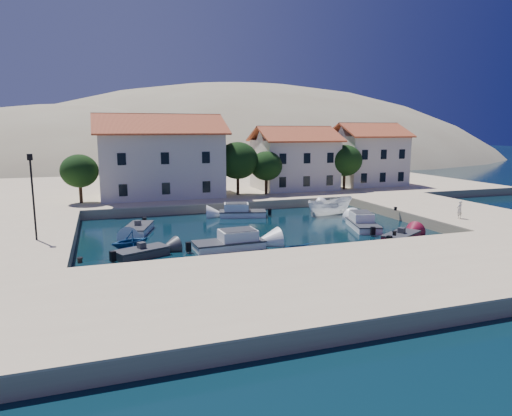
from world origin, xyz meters
The scene contains 23 objects.
ground centered at (0.00, 0.00, 0.00)m, with size 400.00×400.00×0.00m, color black.
quay_south centered at (0.00, -6.00, 0.50)m, with size 52.00×12.00×1.00m, color beige.
quay_east centered at (20.50, 10.00, 0.50)m, with size 11.00×20.00×1.00m, color beige.
quay_west centered at (-19.00, 10.00, 0.50)m, with size 8.00×20.00×1.00m, color beige.
quay_north centered at (2.00, 38.00, 0.50)m, with size 80.00×36.00×1.00m, color beige.
hills centered at (20.64, 123.62, -23.40)m, with size 254.00×176.00×99.00m.
building_left centered at (-6.00, 28.00, 5.94)m, with size 14.70×9.45×9.70m.
building_mid centered at (12.00, 29.00, 5.22)m, with size 10.50×8.40×8.30m.
building_right centered at (24.00, 30.00, 5.47)m, with size 9.45×8.40×8.80m.
trees centered at (4.51, 25.46, 4.84)m, with size 37.30×5.30×6.45m.
lamppost centered at (-17.50, 8.00, 4.75)m, with size 0.35×0.25×6.22m.
bollards centered at (2.80, 3.87, 1.15)m, with size 29.36×9.56×0.30m.
motorboat_grey_sw centered at (-10.37, 4.57, 0.30)m, with size 4.05×2.98×1.25m.
cabin_cruiser_south centered at (-3.94, 4.71, 0.48)m, with size 5.40×2.51×1.60m.
rowboat_south centered at (1.60, 1.57, 0.00)m, with size 2.96×4.14×0.86m, color navy.
motorboat_red_se centered at (10.07, 2.71, 0.29)m, with size 4.30×3.55×1.25m.
cabin_cruiser_east centered at (9.56, 7.62, 0.48)m, with size 3.43×5.50×1.60m.
boat_east centered at (9.83, 14.51, 0.00)m, with size 2.01×5.34×2.06m, color white.
motorboat_white_ne centered at (10.43, 17.32, 0.30)m, with size 2.88×3.97×1.25m.
rowboat_west centered at (-11.02, 7.09, 0.00)m, with size 2.56×2.96×1.56m, color navy.
motorboat_white_west centered at (-9.98, 12.78, 0.29)m, with size 3.19×4.77×1.25m.
cabin_cruiser_north centered at (0.89, 16.73, 0.48)m, with size 5.16×3.23×1.60m.
pedestrian centered at (17.56, 4.59, 1.81)m, with size 0.59×0.39×1.61m, color silver.
Camera 1 is at (-12.83, -27.68, 8.92)m, focal length 32.00 mm.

